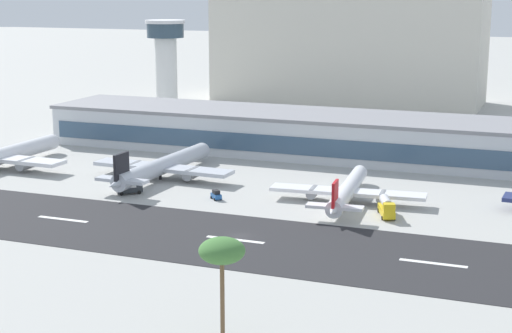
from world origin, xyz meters
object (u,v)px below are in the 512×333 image
(airliner_black_tail_gate_1, at_px, (161,167))
(service_baggage_tug_1, at_px, (216,195))
(service_fuel_truck_2, at_px, (387,207))
(palm_tree_0, at_px, (222,252))
(control_tower, at_px, (166,61))
(distant_hotel_block, at_px, (348,50))
(airliner_red_tail_gate_2, at_px, (347,191))
(service_box_truck_0, at_px, (129,186))
(terminal_building, at_px, (312,134))

(airliner_black_tail_gate_1, height_order, service_baggage_tug_1, airliner_black_tail_gate_1)
(service_fuel_truck_2, height_order, palm_tree_0, palm_tree_0)
(palm_tree_0, bearing_deg, control_tower, 119.51)
(palm_tree_0, bearing_deg, service_fuel_truck_2, 82.72)
(airliner_black_tail_gate_1, height_order, service_fuel_truck_2, airliner_black_tail_gate_1)
(distant_hotel_block, bearing_deg, airliner_red_tail_gate_2, -75.35)
(service_box_truck_0, relative_size, service_baggage_tug_1, 1.80)
(airliner_red_tail_gate_2, bearing_deg, distant_hotel_block, 9.50)
(distant_hotel_block, height_order, service_fuel_truck_2, distant_hotel_block)
(airliner_red_tail_gate_2, bearing_deg, palm_tree_0, 176.32)
(control_tower, relative_size, palm_tree_0, 2.54)
(distant_hotel_block, bearing_deg, service_box_truck_0, -92.66)
(distant_hotel_block, distance_m, service_fuel_truck_2, 178.34)
(distant_hotel_block, relative_size, palm_tree_0, 7.78)
(distant_hotel_block, height_order, palm_tree_0, distant_hotel_block)
(terminal_building, relative_size, distant_hotel_block, 1.44)
(control_tower, xyz_separation_m, airliner_red_tail_gate_2, (91.17, -89.05, -19.28))
(control_tower, relative_size, service_fuel_truck_2, 4.12)
(airliner_black_tail_gate_1, xyz_separation_m, service_fuel_truck_2, (60.89, -12.85, -1.21))
(control_tower, bearing_deg, palm_tree_0, -60.49)
(distant_hotel_block, bearing_deg, airliner_black_tail_gate_1, -92.89)
(airliner_black_tail_gate_1, bearing_deg, palm_tree_0, -144.65)
(control_tower, bearing_deg, service_fuel_truck_2, -43.39)
(terminal_building, relative_size, airliner_black_tail_gate_1, 3.31)
(control_tower, bearing_deg, terminal_building, -29.97)
(terminal_building, height_order, service_box_truck_0, terminal_building)
(terminal_building, xyz_separation_m, service_fuel_truck_2, (34.53, -57.48, -4.03))
(terminal_building, bearing_deg, palm_tree_0, -78.39)
(airliner_black_tail_gate_1, distance_m, airliner_red_tail_gate_2, 50.55)
(palm_tree_0, bearing_deg, terminal_building, 101.61)
(airliner_red_tail_gate_2, bearing_deg, service_box_truck_0, 96.20)
(terminal_building, distance_m, airliner_red_tail_gate_2, 55.73)
(terminal_building, distance_m, palm_tree_0, 128.47)
(control_tower, relative_size, service_box_truck_0, 5.99)
(control_tower, xyz_separation_m, service_box_truck_0, (40.84, -99.15, -20.24))
(service_box_truck_0, height_order, service_fuel_truck_2, service_fuel_truck_2)
(control_tower, height_order, airliner_black_tail_gate_1, control_tower)
(distant_hotel_block, height_order, service_baggage_tug_1, distant_hotel_block)
(airliner_red_tail_gate_2, bearing_deg, control_tower, 40.52)
(airliner_red_tail_gate_2, xyz_separation_m, service_fuel_truck_2, (10.66, -7.22, -0.72))
(control_tower, bearing_deg, airliner_red_tail_gate_2, -44.33)
(service_fuel_truck_2, bearing_deg, airliner_black_tail_gate_1, -122.47)
(airliner_black_tail_gate_1, height_order, service_box_truck_0, airliner_black_tail_gate_1)
(airliner_black_tail_gate_1, bearing_deg, terminal_building, -27.98)
(airliner_black_tail_gate_1, xyz_separation_m, service_baggage_tug_1, (21.19, -13.06, -2.20))
(service_baggage_tug_1, distance_m, service_fuel_truck_2, 39.71)
(service_baggage_tug_1, xyz_separation_m, palm_tree_0, (30.98, -68.01, 11.33))
(service_box_truck_0, bearing_deg, control_tower, 71.26)
(terminal_building, relative_size, palm_tree_0, 11.23)
(terminal_building, bearing_deg, airliner_black_tail_gate_1, -120.56)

